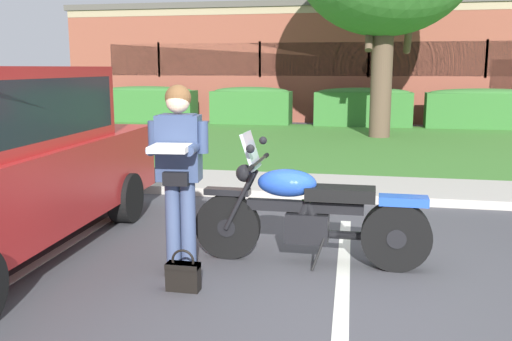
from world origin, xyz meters
name	(u,v)px	position (x,y,z in m)	size (l,w,h in m)	color
ground_plane	(338,299)	(0.00, 0.00, 0.00)	(140.00, 140.00, 0.00)	#424247
curb_strip	(353,198)	(0.00, 3.45, 0.06)	(60.00, 0.20, 0.12)	#ADA89E
concrete_walk	(355,187)	(0.00, 4.30, 0.04)	(60.00, 1.50, 0.08)	#ADA89E
grass_lawn	(362,144)	(0.00, 9.35, 0.03)	(60.00, 8.60, 0.06)	#3D752D
stall_stripe_0	(33,266)	(-2.87, 0.20, 0.00)	(0.12, 4.40, 0.01)	silver
stall_stripe_1	(342,290)	(0.03, 0.20, 0.00)	(0.12, 4.40, 0.01)	silver
motorcycle	(318,214)	(-0.24, 0.81, 0.49)	(2.24, 0.82, 1.26)	black
rider_person	(179,164)	(-1.44, 0.32, 1.01)	(0.53, 0.60, 1.70)	black
handbag	(183,274)	(-1.28, -0.08, 0.14)	(0.28, 0.13, 0.36)	black
hedge_left	(148,104)	(-7.20, 13.59, 0.65)	(3.25, 0.90, 1.24)	#336B2D
hedge_center_left	(251,105)	(-3.64, 13.59, 0.65)	(2.57, 0.90, 1.24)	#336B2D
hedge_center_right	(363,107)	(-0.08, 13.59, 0.65)	(2.98, 0.90, 1.24)	#336B2D
hedge_right	(484,108)	(3.47, 13.59, 0.65)	(3.39, 0.90, 1.24)	#336B2D
brick_building	(370,63)	(0.03, 20.84, 2.03)	(21.64, 12.08, 4.06)	brown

